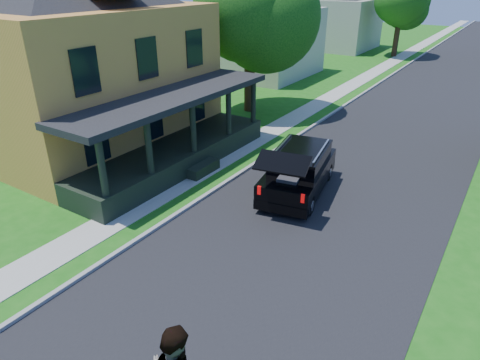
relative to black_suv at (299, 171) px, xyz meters
The scene contains 11 objects.
ground 6.86m from the black_suv, 78.12° to the right, with size 140.00×140.00×0.00m, color #195E12.
street 13.44m from the black_suv, 84.01° to the left, with size 8.00×120.00×0.02m, color black.
curb 13.63m from the black_suv, 101.23° to the left, with size 0.15×120.00×0.12m, color gray.
sidewalk 14.02m from the black_suv, 107.47° to the left, with size 1.30×120.00×0.03m, color #9C9B93.
front_walk 8.17m from the black_suv, behind, with size 6.50×1.20×0.03m, color #9C9B93.
main_house 12.12m from the black_suv, behind, with size 15.56×15.56×10.10m.
neighbor_house_mid 21.41m from the black_suv, 124.90° to the left, with size 12.78×12.78×8.30m.
neighbor_house_far 35.63m from the black_suv, 109.95° to the left, with size 12.78×12.78×8.30m.
black_suv is the anchor object (origin of this frame).
tree_left_mid 11.97m from the black_suv, 131.62° to the left, with size 7.08×7.32×8.97m.
tree_left_far 32.18m from the black_suv, 99.00° to the left, with size 5.30×5.04×7.44m.
Camera 1 is at (4.63, -6.56, 7.47)m, focal length 32.00 mm.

